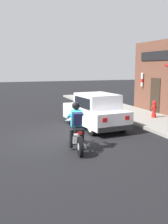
# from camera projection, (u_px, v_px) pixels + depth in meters

# --- Properties ---
(ground_plane) EXTENTS (80.00, 80.00, 0.00)m
(ground_plane) POSITION_uv_depth(u_px,v_px,m) (62.00, 139.00, 10.01)
(ground_plane) COLOR black
(sidewalk_curb) EXTENTS (2.60, 22.00, 0.14)m
(sidewalk_curb) POSITION_uv_depth(u_px,v_px,m) (138.00, 116.00, 14.49)
(sidewalk_curb) COLOR gray
(sidewalk_curb) RESTS_ON ground
(motorcycle_with_rider) EXTENTS (0.63, 2.02, 1.62)m
(motorcycle_with_rider) POSITION_uv_depth(u_px,v_px,m) (76.00, 130.00, 8.65)
(motorcycle_with_rider) COLOR black
(motorcycle_with_rider) RESTS_ON ground
(car_hatchback) EXTENTS (1.97, 3.91, 1.57)m
(car_hatchback) POSITION_uv_depth(u_px,v_px,m) (95.00, 111.00, 11.76)
(car_hatchback) COLOR black
(car_hatchback) RESTS_ON ground
(fire_hydrant) EXTENTS (0.36, 0.24, 0.88)m
(fire_hydrant) POSITION_uv_depth(u_px,v_px,m) (154.00, 109.00, 13.55)
(fire_hydrant) COLOR red
(fire_hydrant) RESTS_ON sidewalk_curb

